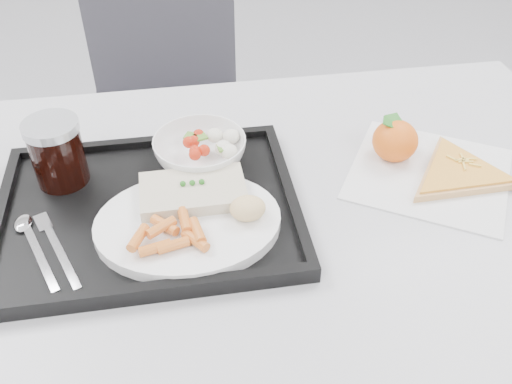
% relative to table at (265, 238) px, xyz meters
% --- Properties ---
extents(table, '(1.20, 0.80, 0.75)m').
position_rel_table_xyz_m(table, '(0.00, 0.00, 0.00)').
color(table, '#B6B6B8').
rests_on(table, ground).
extents(chair, '(0.43, 0.43, 0.93)m').
position_rel_table_xyz_m(chair, '(-0.14, 0.80, -0.15)').
color(chair, '#36343C').
rests_on(chair, ground).
extents(tray, '(0.45, 0.35, 0.03)m').
position_rel_table_xyz_m(tray, '(-0.18, 0.01, 0.08)').
color(tray, black).
rests_on(tray, table).
extents(dinner_plate, '(0.27, 0.27, 0.02)m').
position_rel_table_xyz_m(dinner_plate, '(-0.12, -0.04, 0.09)').
color(dinner_plate, white).
rests_on(dinner_plate, tray).
extents(fish_fillet, '(0.16, 0.10, 0.03)m').
position_rel_table_xyz_m(fish_fillet, '(-0.11, 0.01, 0.11)').
color(fish_fillet, beige).
rests_on(fish_fillet, dinner_plate).
extents(bread_roll, '(0.06, 0.05, 0.03)m').
position_rel_table_xyz_m(bread_roll, '(-0.03, -0.05, 0.12)').
color(bread_roll, beige).
rests_on(bread_roll, dinner_plate).
extents(salad_bowl, '(0.15, 0.15, 0.05)m').
position_rel_table_xyz_m(salad_bowl, '(-0.09, 0.11, 0.11)').
color(salad_bowl, white).
rests_on(salad_bowl, tray).
extents(cola_glass, '(0.09, 0.09, 0.11)m').
position_rel_table_xyz_m(cola_glass, '(-0.31, 0.10, 0.14)').
color(cola_glass, black).
rests_on(cola_glass, tray).
extents(cutlery, '(0.11, 0.17, 0.01)m').
position_rel_table_xyz_m(cutlery, '(-0.33, -0.04, 0.08)').
color(cutlery, silver).
rests_on(cutlery, tray).
extents(napkin, '(0.34, 0.34, 0.00)m').
position_rel_table_xyz_m(napkin, '(0.29, 0.04, 0.07)').
color(napkin, silver).
rests_on(napkin, table).
extents(tangerine, '(0.09, 0.09, 0.07)m').
position_rel_table_xyz_m(tangerine, '(0.24, 0.09, 0.10)').
color(tangerine, '#FF9606').
rests_on(tangerine, napkin).
extents(pizza_slice, '(0.30, 0.30, 0.02)m').
position_rel_table_xyz_m(pizza_slice, '(0.33, 0.02, 0.08)').
color(pizza_slice, tan).
rests_on(pizza_slice, napkin).
extents(carrot_pile, '(0.11, 0.08, 0.02)m').
position_rel_table_xyz_m(carrot_pile, '(-0.15, -0.08, 0.11)').
color(carrot_pile, orange).
rests_on(carrot_pile, dinner_plate).
extents(salad_contents, '(0.10, 0.08, 0.02)m').
position_rel_table_xyz_m(salad_contents, '(-0.07, 0.11, 0.12)').
color(salad_contents, red).
rests_on(salad_contents, salad_bowl).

